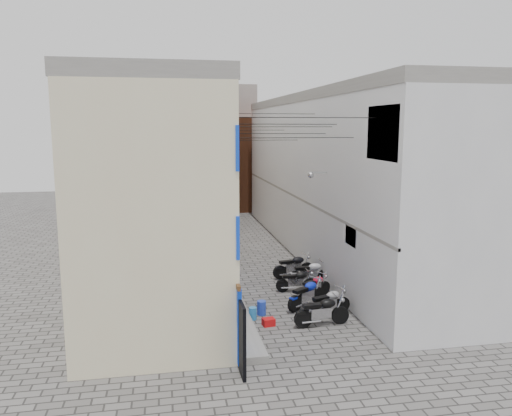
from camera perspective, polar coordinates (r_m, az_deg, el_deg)
ground at (r=16.44m, az=7.21°, el=-16.79°), size 90.00×90.00×0.00m
plinth at (r=28.07m, az=-4.98°, el=-5.37°), size 0.90×26.00×0.25m
building_left at (r=27.12m, az=-11.28°, el=3.37°), size 5.10×27.00×9.00m
building_right at (r=28.82m, az=9.01°, el=3.79°), size 5.94×26.00×9.00m
building_far_brick_left at (r=42.17m, az=-7.03°, el=6.22°), size 6.00×6.00×10.00m
building_far_brick_right at (r=44.81m, az=-0.75°, el=5.18°), size 5.00×6.00×8.00m
building_far_concrete at (r=48.29m, az=-5.11°, el=7.22°), size 8.00×5.00×11.00m
far_shopfront at (r=39.96m, az=-3.80°, el=0.62°), size 2.00×0.30×2.40m
overhead_wires at (r=22.17m, az=1.50°, el=9.07°), size 5.80×13.02×1.32m
motorcycle_a at (r=18.69m, az=7.54°, el=-11.46°), size 2.16×0.83×1.23m
motorcycle_b at (r=19.65m, az=8.29°, el=-10.51°), size 2.12×1.26×1.17m
motorcycle_c at (r=20.42m, az=5.83°, el=-9.60°), size 2.14×1.73×1.23m
motorcycle_d at (r=21.61m, az=6.72°, el=-8.77°), size 1.89×1.40×1.07m
motorcycle_e at (r=22.29m, az=4.64°, el=-8.17°), size 1.87×0.69×1.06m
motorcycle_f at (r=23.30m, az=6.20°, el=-7.24°), size 2.09×0.69×1.21m
motorcycle_g at (r=24.23m, az=4.34°, el=-6.52°), size 2.23×1.08×1.24m
person_a at (r=18.13m, az=-2.46°, el=-10.79°), size 0.42×0.58×1.47m
person_b at (r=19.28m, az=-3.26°, el=-9.56°), size 0.88×0.90×1.47m
water_jug_near at (r=19.24m, az=-0.38°, el=-11.96°), size 0.33×0.33×0.47m
water_jug_far at (r=19.68m, az=0.63°, el=-11.34°), size 0.37×0.37×0.55m
red_crate at (r=18.73m, az=1.44°, el=-12.90°), size 0.49×0.40×0.27m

